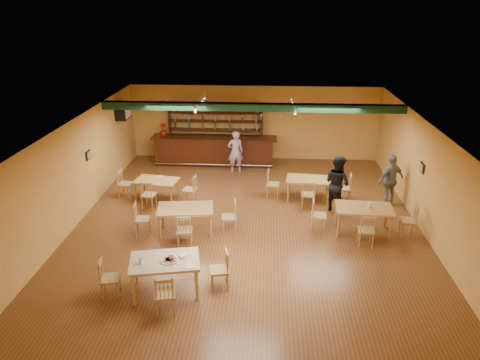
# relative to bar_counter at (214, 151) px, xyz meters

# --- Properties ---
(floor) EXTENTS (12.00, 12.00, 0.00)m
(floor) POSITION_rel_bar_counter_xyz_m (1.55, -5.15, -0.56)
(floor) COLOR brown
(floor) RESTS_ON ground
(ceiling_beam) EXTENTS (10.00, 0.30, 0.25)m
(ceiling_beam) POSITION_rel_bar_counter_xyz_m (1.55, -2.35, 2.31)
(ceiling_beam) COLOR black
(ceiling_beam) RESTS_ON ceiling
(track_rail_left) EXTENTS (0.05, 2.50, 0.05)m
(track_rail_left) POSITION_rel_bar_counter_xyz_m (-0.25, -1.75, 2.38)
(track_rail_left) COLOR white
(track_rail_left) RESTS_ON ceiling
(track_rail_right) EXTENTS (0.05, 2.50, 0.05)m
(track_rail_right) POSITION_rel_bar_counter_xyz_m (2.95, -1.75, 2.38)
(track_rail_right) COLOR white
(track_rail_right) RESTS_ON ceiling
(ac_unit) EXTENTS (0.34, 0.70, 0.48)m
(ac_unit) POSITION_rel_bar_counter_xyz_m (-3.25, -0.95, 1.79)
(ac_unit) COLOR white
(ac_unit) RESTS_ON wall_left
(picture_left) EXTENTS (0.04, 0.34, 0.28)m
(picture_left) POSITION_rel_bar_counter_xyz_m (-3.42, -4.15, 1.14)
(picture_left) COLOR black
(picture_left) RESTS_ON wall_left
(picture_right) EXTENTS (0.04, 0.34, 0.28)m
(picture_right) POSITION_rel_bar_counter_xyz_m (6.52, -4.65, 1.14)
(picture_right) COLOR black
(picture_right) RESTS_ON wall_right
(bar_counter) EXTENTS (4.93, 0.85, 1.13)m
(bar_counter) POSITION_rel_bar_counter_xyz_m (0.00, 0.00, 0.00)
(bar_counter) COLOR black
(bar_counter) RESTS_ON ground
(back_bar_hutch) EXTENTS (3.81, 0.40, 2.28)m
(back_bar_hutch) POSITION_rel_bar_counter_xyz_m (0.00, 0.63, 0.57)
(back_bar_hutch) COLOR black
(back_bar_hutch) RESTS_ON ground
(poinsettia) EXTENTS (0.36, 0.36, 0.50)m
(poinsettia) POSITION_rel_bar_counter_xyz_m (-2.01, 0.00, 0.81)
(poinsettia) COLOR #A2180F
(poinsettia) RESTS_ON bar_counter
(dining_table_a) EXTENTS (1.50, 1.04, 0.69)m
(dining_table_a) POSITION_rel_bar_counter_xyz_m (-1.49, -3.57, -0.22)
(dining_table_a) COLOR #A6723B
(dining_table_a) RESTS_ON ground
(dining_table_b) EXTENTS (1.51, 0.98, 0.72)m
(dining_table_b) POSITION_rel_bar_counter_xyz_m (3.48, -3.22, -0.21)
(dining_table_b) COLOR #A6723B
(dining_table_b) RESTS_ON ground
(dining_table_c) EXTENTS (1.64, 1.10, 0.77)m
(dining_table_c) POSITION_rel_bar_counter_xyz_m (-0.15, -5.78, -0.18)
(dining_table_c) COLOR #A6723B
(dining_table_c) RESTS_ON ground
(dining_table_d) EXTENTS (1.63, 1.05, 0.78)m
(dining_table_d) POSITION_rel_bar_counter_xyz_m (4.83, -5.47, -0.17)
(dining_table_d) COLOR #A6723B
(dining_table_d) RESTS_ON ground
(near_table) EXTENTS (1.69, 1.26, 0.82)m
(near_table) POSITION_rel_bar_counter_xyz_m (-0.12, -8.57, -0.16)
(near_table) COLOR tan
(near_table) RESTS_ON ground
(pizza_tray) EXTENTS (0.55, 0.55, 0.01)m
(pizza_tray) POSITION_rel_bar_counter_xyz_m (-0.01, -8.57, 0.26)
(pizza_tray) COLOR silver
(pizza_tray) RESTS_ON near_table
(parmesan_shaker) EXTENTS (0.09, 0.09, 0.11)m
(parmesan_shaker) POSITION_rel_bar_counter_xyz_m (-0.61, -8.74, 0.31)
(parmesan_shaker) COLOR #EAE5C6
(parmesan_shaker) RESTS_ON near_table
(napkin_stack) EXTENTS (0.25, 0.25, 0.03)m
(napkin_stack) POSITION_rel_bar_counter_xyz_m (0.26, -8.35, 0.27)
(napkin_stack) COLOR white
(napkin_stack) RESTS_ON near_table
(pizza_server) EXTENTS (0.33, 0.12, 0.00)m
(pizza_server) POSITION_rel_bar_counter_xyz_m (0.15, -8.52, 0.27)
(pizza_server) COLOR silver
(pizza_server) RESTS_ON pizza_tray
(side_plate) EXTENTS (0.26, 0.26, 0.01)m
(side_plate) POSITION_rel_bar_counter_xyz_m (0.48, -8.79, 0.26)
(side_plate) COLOR white
(side_plate) RESTS_ON near_table
(patron_bar) EXTENTS (0.66, 0.51, 1.61)m
(patron_bar) POSITION_rel_bar_counter_xyz_m (0.90, -0.83, 0.24)
(patron_bar) COLOR purple
(patron_bar) RESTS_ON ground
(patron_right_a) EXTENTS (1.07, 1.11, 1.80)m
(patron_right_a) POSITION_rel_bar_counter_xyz_m (4.28, -4.02, 0.33)
(patron_right_a) COLOR black
(patron_right_a) RESTS_ON ground
(patron_right_b) EXTENTS (1.06, 0.85, 1.68)m
(patron_right_b) POSITION_rel_bar_counter_xyz_m (6.03, -3.47, 0.28)
(patron_right_b) COLOR slate
(patron_right_b) RESTS_ON ground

